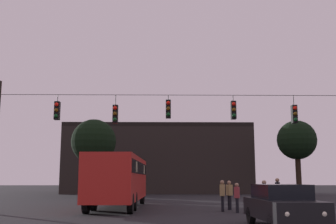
# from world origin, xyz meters

# --- Properties ---
(ground_plane) EXTENTS (168.00, 168.00, 0.00)m
(ground_plane) POSITION_xyz_m (0.00, 24.50, 0.00)
(ground_plane) COLOR black
(ground_plane) RESTS_ON ground
(overhead_signal_span) EXTENTS (18.48, 0.44, 6.78)m
(overhead_signal_span) POSITION_xyz_m (0.02, 13.80, 3.99)
(overhead_signal_span) COLOR black
(overhead_signal_span) RESTS_ON ground
(city_bus) EXTENTS (2.80, 11.06, 3.00)m
(city_bus) POSITION_xyz_m (-3.12, 17.94, 1.87)
(city_bus) COLOR #B21E19
(city_bus) RESTS_ON ground
(car_near_right) EXTENTS (1.95, 4.39, 1.52)m
(car_near_right) POSITION_xyz_m (3.73, 7.70, 0.80)
(car_near_right) COLOR black
(car_near_right) RESTS_ON ground
(car_far_left) EXTENTS (1.89, 4.37, 1.52)m
(car_far_left) POSITION_xyz_m (-3.59, 27.73, 0.80)
(car_far_left) COLOR navy
(car_far_left) RESTS_ON ground
(pedestrian_crossing_left) EXTENTS (0.28, 0.39, 1.65)m
(pedestrian_crossing_left) POSITION_xyz_m (4.64, 13.79, 0.93)
(pedestrian_crossing_left) COLOR black
(pedestrian_crossing_left) RESTS_ON ground
(pedestrian_crossing_center) EXTENTS (0.32, 0.41, 1.65)m
(pedestrian_crossing_center) POSITION_xyz_m (2.69, 15.03, 0.93)
(pedestrian_crossing_center) COLOR black
(pedestrian_crossing_center) RESTS_ON ground
(pedestrian_crossing_right) EXTENTS (0.34, 0.42, 1.51)m
(pedestrian_crossing_right) POSITION_xyz_m (3.32, 14.20, 0.84)
(pedestrian_crossing_right) COLOR black
(pedestrian_crossing_right) RESTS_ON ground
(pedestrian_near_bus) EXTENTS (0.35, 0.42, 1.62)m
(pedestrian_near_bus) POSITION_xyz_m (3.25, 16.20, 0.91)
(pedestrian_near_bus) COLOR black
(pedestrian_near_bus) RESTS_ON ground
(pedestrian_trailing) EXTENTS (0.36, 0.42, 1.76)m
(pedestrian_trailing) POSITION_xyz_m (6.32, 17.35, 1.01)
(pedestrian_trailing) COLOR black
(pedestrian_trailing) RESTS_ON ground
(corner_building) EXTENTS (22.31, 11.88, 8.24)m
(corner_building) POSITION_xyz_m (-1.00, 45.60, 4.12)
(corner_building) COLOR black
(corner_building) RESTS_ON ground
(tree_left_silhouette) EXTENTS (4.05, 4.05, 7.74)m
(tree_left_silhouette) POSITION_xyz_m (13.46, 34.81, 5.65)
(tree_left_silhouette) COLOR black
(tree_left_silhouette) RESTS_ON ground
(tree_behind_building) EXTENTS (4.24, 4.24, 7.34)m
(tree_behind_building) POSITION_xyz_m (-7.02, 31.49, 5.17)
(tree_behind_building) COLOR black
(tree_behind_building) RESTS_ON ground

